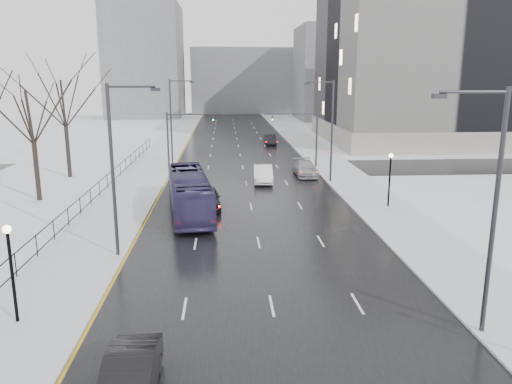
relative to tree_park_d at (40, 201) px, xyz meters
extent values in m
cube|color=black|center=(17.80, 26.00, 0.02)|extent=(16.00, 150.00, 0.04)
cube|color=black|center=(17.80, 14.00, 0.02)|extent=(130.00, 10.00, 0.04)
cube|color=silver|center=(7.30, 26.00, 0.08)|extent=(5.00, 150.00, 0.16)
cube|color=silver|center=(28.30, 26.00, 0.08)|extent=(5.00, 150.00, 0.16)
cube|color=white|center=(-2.20, 26.00, 0.06)|extent=(14.00, 150.00, 0.12)
cube|color=black|center=(4.80, -4.00, 1.41)|extent=(0.04, 70.00, 0.05)
cube|color=black|center=(4.80, -4.00, 0.41)|extent=(0.04, 70.00, 0.05)
cylinder|color=black|center=(4.80, -4.00, 0.81)|extent=(0.06, 0.06, 1.30)
cylinder|color=#2D2D33|center=(26.20, -24.00, 5.00)|extent=(0.20, 0.20, 10.00)
cylinder|color=#2D2D33|center=(24.90, -24.00, 9.80)|extent=(2.60, 0.12, 0.12)
cube|color=#2D2D33|center=(23.60, -24.00, 9.65)|extent=(0.50, 0.25, 0.18)
cylinder|color=#2D2D33|center=(26.20, 6.00, 5.00)|extent=(0.20, 0.20, 10.00)
cylinder|color=#2D2D33|center=(24.90, 6.00, 9.80)|extent=(2.60, 0.12, 0.12)
cube|color=#2D2D33|center=(23.60, 6.00, 9.65)|extent=(0.50, 0.25, 0.18)
cylinder|color=#2D2D33|center=(9.40, -14.00, 5.00)|extent=(0.20, 0.20, 10.00)
cylinder|color=#2D2D33|center=(10.70, -14.00, 9.80)|extent=(2.60, 0.12, 0.12)
cube|color=#2D2D33|center=(12.00, -14.00, 9.65)|extent=(0.50, 0.25, 0.18)
cylinder|color=#2D2D33|center=(9.40, 18.00, 5.00)|extent=(0.20, 0.20, 10.00)
cylinder|color=#2D2D33|center=(10.70, 18.00, 9.80)|extent=(2.60, 0.12, 0.12)
cube|color=#2D2D33|center=(12.00, 18.00, 9.65)|extent=(0.50, 0.25, 0.18)
cylinder|color=black|center=(6.80, -22.00, 2.16)|extent=(0.14, 0.14, 4.00)
sphere|color=#FFE5B2|center=(6.80, -22.00, 4.26)|extent=(0.36, 0.36, 0.36)
cylinder|color=black|center=(28.80, -4.00, 2.16)|extent=(0.14, 0.14, 4.00)
sphere|color=#FFE5B2|center=(28.80, -4.00, 4.26)|extent=(0.36, 0.36, 0.36)
cylinder|color=#2D2D33|center=(26.20, 14.00, 3.25)|extent=(0.20, 0.20, 6.50)
cylinder|color=#2D2D33|center=(23.20, 14.00, 6.20)|extent=(6.00, 0.12, 0.12)
imported|color=#2D2D33|center=(21.10, 14.00, 5.60)|extent=(0.15, 0.18, 0.90)
sphere|color=#19FF33|center=(21.10, 13.85, 5.60)|extent=(0.16, 0.16, 0.16)
cylinder|color=#2D2D33|center=(9.40, 14.00, 3.25)|extent=(0.20, 0.20, 6.50)
cylinder|color=#2D2D33|center=(12.40, 14.00, 6.20)|extent=(6.00, 0.12, 0.12)
imported|color=#2D2D33|center=(14.50, 14.00, 5.60)|extent=(0.15, 0.18, 0.90)
sphere|color=#19FF33|center=(14.50, 13.85, 5.60)|extent=(0.16, 0.16, 0.16)
cylinder|color=#2D2D33|center=(27.00, 10.00, 1.41)|extent=(0.06, 0.06, 2.50)
cylinder|color=white|center=(27.00, 10.00, 2.56)|extent=(0.60, 0.03, 0.60)
torus|color=#B20C0C|center=(27.00, 10.00, 2.56)|extent=(0.58, 0.06, 0.58)
cube|color=gray|center=(52.80, 38.00, 12.00)|extent=(40.00, 30.00, 24.00)
cube|color=gray|center=(52.80, 38.00, 1.50)|extent=(40.60, 30.60, 3.00)
cube|color=slate|center=(45.80, 81.00, 11.00)|extent=(24.00, 20.00, 22.00)
cube|color=slate|center=(-4.20, 91.00, 14.00)|extent=(18.00, 22.00, 28.00)
cube|color=slate|center=(21.80, 106.00, 9.00)|extent=(30.00, 18.00, 18.00)
imported|color=black|center=(12.55, -27.49, 0.81)|extent=(1.66, 4.71, 1.55)
imported|color=#352D58|center=(13.00, -5.03, 1.68)|extent=(4.30, 12.03, 3.28)
imported|color=black|center=(14.30, -3.39, 0.88)|extent=(2.34, 5.08, 1.69)
imported|color=white|center=(19.49, 6.33, 0.90)|extent=(2.03, 5.27, 1.71)
imported|color=#9E9DA1|center=(24.22, 9.44, 0.83)|extent=(2.32, 5.48, 1.58)
imported|color=black|center=(22.70, 34.00, 0.82)|extent=(1.73, 4.75, 1.56)
camera|label=1|loc=(15.74, -42.08, 10.37)|focal=35.00mm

